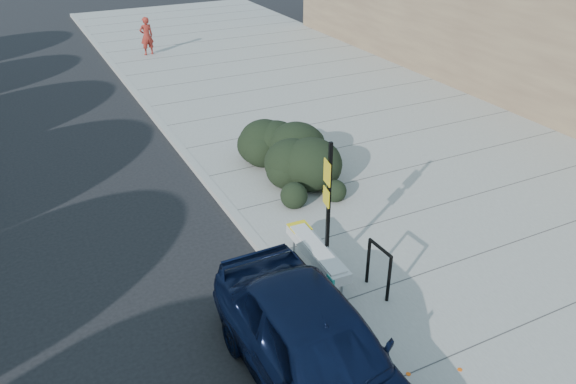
{
  "coord_description": "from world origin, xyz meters",
  "views": [
    {
      "loc": [
        -4.02,
        -6.88,
        7.03
      ],
      "look_at": [
        0.91,
        2.88,
        1.0
      ],
      "focal_mm": 35.0,
      "sensor_mm": 36.0,
      "label": 1
    }
  ],
  "objects_px": {
    "sign_post": "(328,202)",
    "pedestrian": "(147,36)",
    "bench": "(317,252)",
    "sedan_navy": "(317,350)",
    "bike_rack": "(379,265)"
  },
  "relations": [
    {
      "from": "bike_rack",
      "to": "sedan_navy",
      "type": "distance_m",
      "value": 2.58
    },
    {
      "from": "sign_post",
      "to": "sedan_navy",
      "type": "bearing_deg",
      "value": -112.5
    },
    {
      "from": "bike_rack",
      "to": "pedestrian",
      "type": "height_order",
      "value": "pedestrian"
    },
    {
      "from": "bench",
      "to": "sign_post",
      "type": "relative_size",
      "value": 0.74
    },
    {
      "from": "pedestrian",
      "to": "bike_rack",
      "type": "bearing_deg",
      "value": 81.25
    },
    {
      "from": "sedan_navy",
      "to": "pedestrian",
      "type": "height_order",
      "value": "pedestrian"
    },
    {
      "from": "bench",
      "to": "pedestrian",
      "type": "distance_m",
      "value": 17.86
    },
    {
      "from": "sign_post",
      "to": "pedestrian",
      "type": "bearing_deg",
      "value": 97.29
    },
    {
      "from": "bike_rack",
      "to": "sign_post",
      "type": "distance_m",
      "value": 1.5
    },
    {
      "from": "pedestrian",
      "to": "sedan_navy",
      "type": "bearing_deg",
      "value": 75.32
    },
    {
      "from": "sign_post",
      "to": "bench",
      "type": "bearing_deg",
      "value": -179.88
    },
    {
      "from": "sedan_navy",
      "to": "pedestrian",
      "type": "distance_m",
      "value": 20.45
    },
    {
      "from": "pedestrian",
      "to": "bench",
      "type": "bearing_deg",
      "value": 78.77
    },
    {
      "from": "bike_rack",
      "to": "sedan_navy",
      "type": "xyz_separation_m",
      "value": [
        -2.15,
        -1.44,
        0.05
      ]
    },
    {
      "from": "sedan_navy",
      "to": "pedestrian",
      "type": "relative_size",
      "value": 2.87
    }
  ]
}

